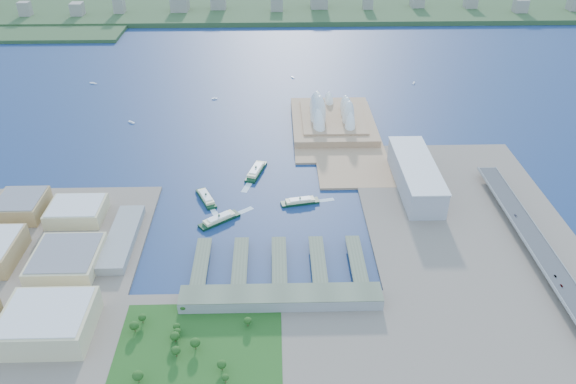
{
  "coord_description": "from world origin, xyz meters",
  "views": [
    {
      "loc": [
        11.34,
        -549.41,
        392.24
      ],
      "look_at": [
        26.76,
        48.2,
        18.0
      ],
      "focal_mm": 35.0,
      "sensor_mm": 36.0,
      "label": 1
    }
  ],
  "objects_px": {
    "ferry_b": "(256,169)",
    "car_c": "(516,215)",
    "opera_house": "(333,107)",
    "toaster_building": "(416,176)",
    "car_a": "(562,286)",
    "car_b": "(555,276)",
    "ferry_c": "(219,218)",
    "ferry_d": "(300,200)",
    "ferry_a": "(206,197)"
  },
  "relations": [
    {
      "from": "car_b",
      "to": "car_c",
      "type": "xyz_separation_m",
      "value": [
        0.0,
        109.33,
        0.08
      ]
    },
    {
      "from": "opera_house",
      "to": "ferry_c",
      "type": "relative_size",
      "value": 3.39
    },
    {
      "from": "toaster_building",
      "to": "ferry_c",
      "type": "bearing_deg",
      "value": -164.88
    },
    {
      "from": "toaster_building",
      "to": "ferry_d",
      "type": "distance_m",
      "value": 156.69
    },
    {
      "from": "ferry_c",
      "to": "car_b",
      "type": "distance_m",
      "value": 376.43
    },
    {
      "from": "ferry_b",
      "to": "ferry_d",
      "type": "distance_m",
      "value": 98.13
    },
    {
      "from": "car_c",
      "to": "ferry_b",
      "type": "bearing_deg",
      "value": 156.44
    },
    {
      "from": "ferry_d",
      "to": "car_c",
      "type": "height_order",
      "value": "car_c"
    },
    {
      "from": "opera_house",
      "to": "ferry_c",
      "type": "height_order",
      "value": "opera_house"
    },
    {
      "from": "ferry_c",
      "to": "car_a",
      "type": "bearing_deg",
      "value": -148.96
    },
    {
      "from": "toaster_building",
      "to": "car_c",
      "type": "height_order",
      "value": "toaster_building"
    },
    {
      "from": "ferry_b",
      "to": "car_b",
      "type": "height_order",
      "value": "car_b"
    },
    {
      "from": "car_b",
      "to": "ferry_c",
      "type": "bearing_deg",
      "value": -19.95
    },
    {
      "from": "opera_house",
      "to": "ferry_a",
      "type": "bearing_deg",
      "value": -129.98
    },
    {
      "from": "toaster_building",
      "to": "car_b",
      "type": "bearing_deg",
      "value": -62.82
    },
    {
      "from": "ferry_b",
      "to": "car_c",
      "type": "height_order",
      "value": "car_c"
    },
    {
      "from": "car_a",
      "to": "car_c",
      "type": "height_order",
      "value": "car_c"
    },
    {
      "from": "opera_house",
      "to": "toaster_building",
      "type": "distance_m",
      "value": 219.62
    },
    {
      "from": "ferry_d",
      "to": "car_a",
      "type": "relative_size",
      "value": 12.29
    },
    {
      "from": "toaster_building",
      "to": "ferry_c",
      "type": "height_order",
      "value": "toaster_building"
    },
    {
      "from": "ferry_b",
      "to": "ferry_d",
      "type": "xyz_separation_m",
      "value": [
        57.9,
        -79.23,
        -0.85
      ]
    },
    {
      "from": "ferry_b",
      "to": "ferry_c",
      "type": "relative_size",
      "value": 1.09
    },
    {
      "from": "car_c",
      "to": "ferry_c",
      "type": "bearing_deg",
      "value": 176.92
    },
    {
      "from": "toaster_building",
      "to": "ferry_a",
      "type": "bearing_deg",
      "value": -176.05
    },
    {
      "from": "ferry_d",
      "to": "toaster_building",
      "type": "bearing_deg",
      "value": -89.87
    },
    {
      "from": "opera_house",
      "to": "ferry_d",
      "type": "xyz_separation_m",
      "value": [
        -62.85,
        -230.6,
        -27.39
      ]
    },
    {
      "from": "car_b",
      "to": "ferry_b",
      "type": "bearing_deg",
      "value": -38.2
    },
    {
      "from": "ferry_a",
      "to": "ferry_c",
      "type": "distance_m",
      "value": 53.64
    },
    {
      "from": "ferry_a",
      "to": "car_b",
      "type": "distance_m",
      "value": 414.73
    },
    {
      "from": "ferry_c",
      "to": "car_b",
      "type": "xyz_separation_m",
      "value": [
        353.71,
        -128.36,
        10.45
      ]
    },
    {
      "from": "ferry_a",
      "to": "car_a",
      "type": "relative_size",
      "value": 12.67
    },
    {
      "from": "ferry_b",
      "to": "ferry_c",
      "type": "distance_m",
      "value": 124.22
    },
    {
      "from": "toaster_building",
      "to": "ferry_d",
      "type": "height_order",
      "value": "toaster_building"
    },
    {
      "from": "opera_house",
      "to": "toaster_building",
      "type": "relative_size",
      "value": 1.16
    },
    {
      "from": "ferry_b",
      "to": "car_c",
      "type": "xyz_separation_m",
      "value": [
        311.75,
        -135.95,
        10.09
      ]
    },
    {
      "from": "ferry_c",
      "to": "car_c",
      "type": "relative_size",
      "value": 11.06
    },
    {
      "from": "ferry_b",
      "to": "car_a",
      "type": "distance_m",
      "value": 406.0
    },
    {
      "from": "car_b",
      "to": "car_c",
      "type": "height_order",
      "value": "car_c"
    },
    {
      "from": "ferry_a",
      "to": "ferry_d",
      "type": "xyz_separation_m",
      "value": [
        120.69,
        -11.73,
        -0.14
      ]
    },
    {
      "from": "ferry_a",
      "to": "ferry_d",
      "type": "distance_m",
      "value": 121.25
    },
    {
      "from": "toaster_building",
      "to": "car_b",
      "type": "distance_m",
      "value": 221.13
    },
    {
      "from": "toaster_building",
      "to": "car_b",
      "type": "height_order",
      "value": "toaster_building"
    },
    {
      "from": "ferry_a",
      "to": "ferry_b",
      "type": "bearing_deg",
      "value": 23.27
    },
    {
      "from": "ferry_b",
      "to": "car_a",
      "type": "relative_size",
      "value": 14.56
    },
    {
      "from": "ferry_a",
      "to": "car_a",
      "type": "bearing_deg",
      "value": -50.98
    },
    {
      "from": "car_a",
      "to": "car_b",
      "type": "relative_size",
      "value": 1.06
    },
    {
      "from": "car_c",
      "to": "opera_house",
      "type": "bearing_deg",
      "value": 123.61
    },
    {
      "from": "opera_house",
      "to": "car_a",
      "type": "height_order",
      "value": "opera_house"
    },
    {
      "from": "toaster_building",
      "to": "ferry_b",
      "type": "xyz_separation_m",
      "value": [
        -210.75,
        48.62,
        -15.04
      ]
    },
    {
      "from": "ferry_c",
      "to": "car_b",
      "type": "bearing_deg",
      "value": -146.89
    }
  ]
}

